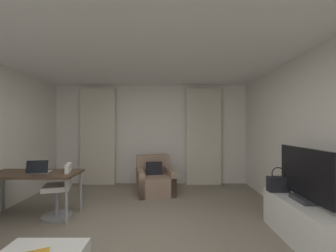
# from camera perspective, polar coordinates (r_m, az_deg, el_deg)

# --- Properties ---
(ground_plane) EXTENTS (12.00, 12.00, 0.00)m
(ground_plane) POSITION_cam_1_polar(r_m,az_deg,el_deg) (3.17, -9.55, -28.55)
(ground_plane) COLOR gray
(wall_window) EXTENTS (5.12, 0.06, 2.60)m
(wall_window) POSITION_cam_1_polar(r_m,az_deg,el_deg) (5.80, -4.71, -2.14)
(wall_window) COLOR silver
(wall_window) RESTS_ON ground
(wall_right) EXTENTS (0.06, 6.12, 2.60)m
(wall_right) POSITION_cam_1_polar(r_m,az_deg,el_deg) (3.45, 36.89, -3.54)
(wall_right) COLOR silver
(wall_right) RESTS_ON ground
(ceiling) EXTENTS (5.12, 6.12, 0.06)m
(ceiling) POSITION_cam_1_polar(r_m,az_deg,el_deg) (3.00, -9.54, 21.86)
(ceiling) COLOR white
(ceiling) RESTS_ON wall_left
(curtain_left_panel) EXTENTS (0.90, 0.06, 2.50)m
(curtain_left_panel) POSITION_cam_1_polar(r_m,az_deg,el_deg) (5.94, -18.17, -2.57)
(curtain_left_panel) COLOR beige
(curtain_left_panel) RESTS_ON ground
(curtain_right_panel) EXTENTS (0.90, 0.06, 2.50)m
(curtain_right_panel) POSITION_cam_1_polar(r_m,az_deg,el_deg) (5.73, 9.05, -2.66)
(curtain_right_panel) COLOR beige
(curtain_right_panel) RESTS_ON ground
(armchair) EXTENTS (0.94, 0.97, 0.83)m
(armchair) POSITION_cam_1_polar(r_m,az_deg,el_deg) (5.10, -3.74, -14.08)
(armchair) COLOR #997A66
(armchair) RESTS_ON ground
(desk) EXTENTS (1.47, 0.65, 0.74)m
(desk) POSITION_cam_1_polar(r_m,az_deg,el_deg) (4.32, -32.13, -11.08)
(desk) COLOR #4C3828
(desk) RESTS_ON ground
(desk_chair) EXTENTS (0.50, 0.50, 0.88)m
(desk_chair) POSITION_cam_1_polar(r_m,az_deg,el_deg) (4.20, -26.72, -15.50)
(desk_chair) COLOR gray
(desk_chair) RESTS_ON ground
(laptop) EXTENTS (0.36, 0.30, 0.22)m
(laptop) POSITION_cam_1_polar(r_m,az_deg,el_deg) (4.20, -30.96, -9.94)
(laptop) COLOR #ADADB2
(laptop) RESTS_ON desk
(tv_console) EXTENTS (0.50, 1.29, 0.53)m
(tv_console) POSITION_cam_1_polar(r_m,az_deg,el_deg) (3.56, 31.87, -20.54)
(tv_console) COLOR white
(tv_console) RESTS_ON ground
(tv_flatscreen) EXTENTS (0.20, 1.04, 0.70)m
(tv_flatscreen) POSITION_cam_1_polar(r_m,az_deg,el_deg) (3.41, 31.72, -11.04)
(tv_flatscreen) COLOR #333338
(tv_flatscreen) RESTS_ON tv_console
(handbag_primary) EXTENTS (0.30, 0.14, 0.37)m
(handbag_primary) POSITION_cam_1_polar(r_m,az_deg,el_deg) (3.77, 26.55, -13.27)
(handbag_primary) COLOR black
(handbag_primary) RESTS_ON tv_console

